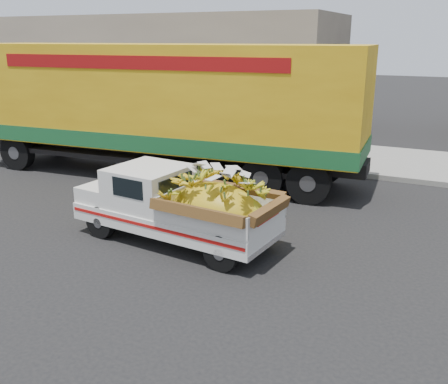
% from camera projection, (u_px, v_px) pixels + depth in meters
% --- Properties ---
extents(ground, '(100.00, 100.00, 0.00)m').
position_uv_depth(ground, '(118.00, 227.00, 10.90)').
color(ground, black).
rests_on(ground, ground).
extents(curb, '(60.00, 0.25, 0.15)m').
position_uv_depth(curb, '(239.00, 161.00, 16.49)').
color(curb, gray).
rests_on(curb, ground).
extents(sidewalk, '(60.00, 4.00, 0.14)m').
position_uv_depth(sidewalk, '(263.00, 149.00, 18.29)').
color(sidewalk, gray).
rests_on(sidewalk, ground).
extents(building_left, '(18.00, 6.00, 5.00)m').
position_uv_depth(building_left, '(162.00, 67.00, 25.97)').
color(building_left, gray).
rests_on(building_left, ground).
extents(pickup_truck, '(4.33, 1.96, 1.47)m').
position_uv_depth(pickup_truck, '(188.00, 207.00, 9.79)').
color(pickup_truck, black).
rests_on(pickup_truck, ground).
extents(semi_trailer, '(12.04, 3.37, 3.80)m').
position_uv_depth(semi_trailer, '(159.00, 104.00, 14.38)').
color(semi_trailer, black).
rests_on(semi_trailer, ground).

